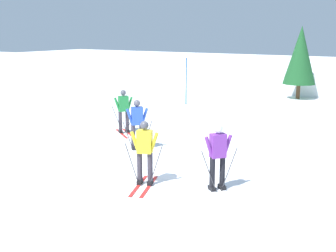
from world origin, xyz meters
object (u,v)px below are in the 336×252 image
object	(u,v)px
skier_blue	(137,122)
trail_marker_pole	(186,81)
skier_yellow	(145,149)
conifer_far_centre	(300,55)
skier_purple	(218,156)
skier_green	(123,109)

from	to	relation	value
skier_blue	trail_marker_pole	size ratio (longest dim) A/B	0.68
skier_yellow	conifer_far_centre	bearing A→B (deg)	92.81
skier_blue	conifer_far_centre	size ratio (longest dim) A/B	0.40
skier_blue	conifer_far_centre	world-z (taller)	conifer_far_centre
trail_marker_pole	skier_purple	bearing A→B (deg)	-56.50
skier_green	skier_purple	xyz separation A→B (m)	(5.92, -3.74, -0.04)
skier_green	conifer_far_centre	world-z (taller)	conifer_far_centre
skier_green	skier_blue	world-z (taller)	same
trail_marker_pole	conifer_far_centre	world-z (taller)	conifer_far_centre
conifer_far_centre	skier_blue	bearing A→B (deg)	-95.55
skier_purple	skier_yellow	bearing A→B (deg)	-160.90
skier_blue	skier_green	bearing A→B (deg)	138.36
conifer_far_centre	skier_yellow	bearing A→B (deg)	-87.19
skier_yellow	trail_marker_pole	bearing A→B (deg)	115.20
skier_blue	trail_marker_pole	world-z (taller)	trail_marker_pole
skier_green	skier_blue	xyz separation A→B (m)	(1.92, -1.71, -0.00)
skier_blue	conifer_far_centre	xyz separation A→B (m)	(1.38, 14.17, 1.60)
skier_green	trail_marker_pole	size ratio (longest dim) A/B	0.68
skier_green	conifer_far_centre	xyz separation A→B (m)	(3.30, 12.46, 1.60)
conifer_far_centre	skier_green	bearing A→B (deg)	-104.83
skier_green	skier_purple	size ratio (longest dim) A/B	1.00
skier_purple	trail_marker_pole	xyz separation A→B (m)	(-7.21, 10.89, 0.35)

